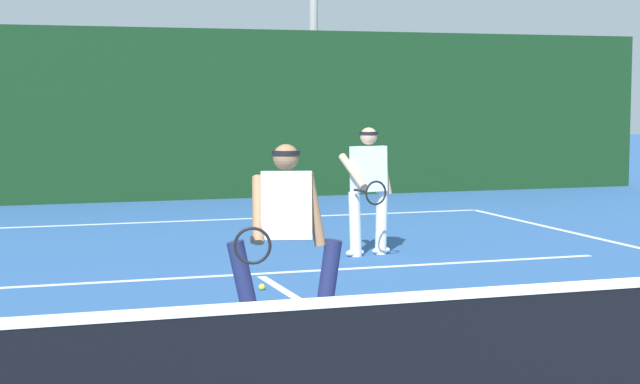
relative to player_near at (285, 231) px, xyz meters
name	(u,v)px	position (x,y,z in m)	size (l,w,h in m)	color
court_line_baseline_far	(173,221)	(0.56, 8.14, -0.87)	(10.48, 0.10, 0.01)	white
court_line_service	(257,274)	(0.56, 3.01, -0.87)	(8.55, 0.10, 0.01)	white
court_line_centre	(364,340)	(0.56, -0.37, -0.87)	(0.10, 6.40, 0.01)	white
tennis_net	(579,376)	(0.56, -3.57, -0.35)	(11.48, 0.09, 1.10)	#1E4723
player_near	(285,231)	(0.00, 0.00, 0.00)	(1.03, 0.83, 1.60)	#1E234C
player_far	(369,185)	(2.23, 3.91, 0.00)	(0.67, 0.91, 1.59)	silver
tennis_ball	(262,287)	(0.35, 2.05, -0.84)	(0.07, 0.07, 0.07)	#D1E033
back_fence_windscreen	(139,115)	(0.56, 11.46, 0.74)	(21.18, 0.12, 3.22)	#123318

